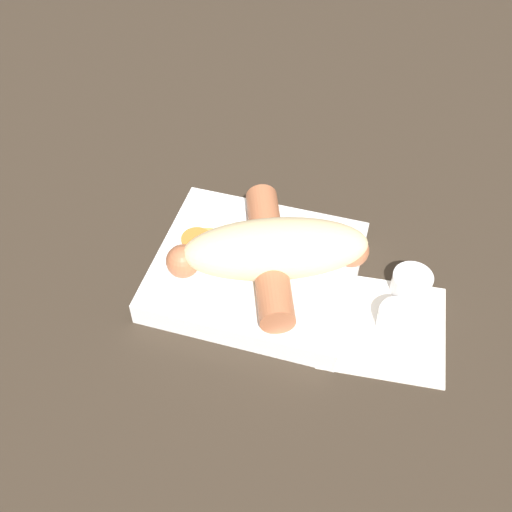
% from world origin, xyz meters
% --- Properties ---
extents(ground_plane, '(3.00, 3.00, 0.00)m').
position_xyz_m(ground_plane, '(0.00, 0.00, 0.00)').
color(ground_plane, '#33281E').
extents(food_tray, '(0.21, 0.18, 0.03)m').
position_xyz_m(food_tray, '(0.00, 0.00, 0.01)').
color(food_tray, white).
rests_on(food_tray, ground_plane).
extents(bread_roll, '(0.20, 0.13, 0.06)m').
position_xyz_m(bread_roll, '(-0.02, 0.00, 0.06)').
color(bread_roll, beige).
rests_on(bread_roll, food_tray).
extents(sausage, '(0.20, 0.17, 0.03)m').
position_xyz_m(sausage, '(-0.01, 0.00, 0.05)').
color(sausage, '#B26642').
rests_on(sausage, food_tray).
extents(pickled_veggies, '(0.07, 0.06, 0.01)m').
position_xyz_m(pickled_veggies, '(0.05, -0.02, 0.03)').
color(pickled_veggies, '#F99E4C').
rests_on(pickled_veggies, food_tray).
extents(napkin, '(0.13, 0.13, 0.00)m').
position_xyz_m(napkin, '(-0.14, 0.02, 0.00)').
color(napkin, white).
rests_on(napkin, ground_plane).
extents(condiment_cup_near, '(0.04, 0.04, 0.02)m').
position_xyz_m(condiment_cup_near, '(-0.15, 0.02, 0.01)').
color(condiment_cup_near, white).
rests_on(condiment_cup_near, ground_plane).
extents(condiment_cup_far, '(0.04, 0.04, 0.02)m').
position_xyz_m(condiment_cup_far, '(-0.16, -0.03, 0.01)').
color(condiment_cup_far, white).
rests_on(condiment_cup_far, ground_plane).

